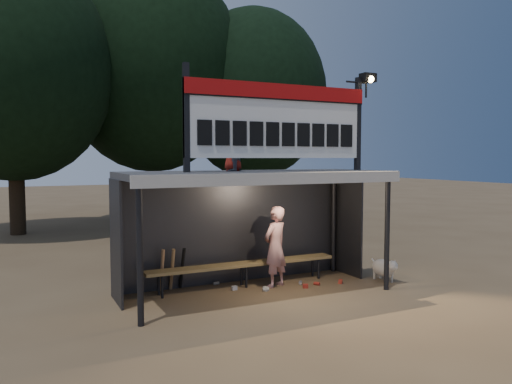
% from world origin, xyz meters
% --- Properties ---
extents(ground, '(80.00, 80.00, 0.00)m').
position_xyz_m(ground, '(0.00, 0.00, 0.00)').
color(ground, brown).
rests_on(ground, ground).
extents(player, '(0.69, 0.59, 1.61)m').
position_xyz_m(player, '(0.56, 0.25, 0.81)').
color(player, silver).
rests_on(player, ground).
extents(child_a, '(0.59, 0.59, 0.96)m').
position_xyz_m(child_a, '(-0.34, 0.35, 2.80)').
color(child_a, slate).
rests_on(child_a, dugout_shelter).
extents(child_b, '(0.48, 0.36, 0.88)m').
position_xyz_m(child_b, '(-0.28, 0.44, 2.76)').
color(child_b, '#A32319').
rests_on(child_b, dugout_shelter).
extents(dugout_shelter, '(5.10, 2.08, 2.32)m').
position_xyz_m(dugout_shelter, '(0.00, 0.24, 1.85)').
color(dugout_shelter, '#3A3A3C').
rests_on(dugout_shelter, ground).
extents(scoreboard_assembly, '(4.10, 0.27, 1.99)m').
position_xyz_m(scoreboard_assembly, '(0.56, -0.01, 3.32)').
color(scoreboard_assembly, black).
rests_on(scoreboard_assembly, dugout_shelter).
extents(bench, '(4.00, 0.35, 0.48)m').
position_xyz_m(bench, '(0.00, 0.55, 0.43)').
color(bench, olive).
rests_on(bench, ground).
extents(tree_left, '(6.46, 6.46, 9.27)m').
position_xyz_m(tree_left, '(-4.00, 10.00, 5.51)').
color(tree_left, black).
rests_on(tree_left, ground).
extents(tree_mid, '(7.22, 7.22, 10.36)m').
position_xyz_m(tree_mid, '(1.00, 11.50, 6.17)').
color(tree_mid, black).
rests_on(tree_mid, ground).
extents(tree_right, '(6.08, 6.08, 8.72)m').
position_xyz_m(tree_right, '(5.00, 10.50, 5.19)').
color(tree_right, black).
rests_on(tree_right, ground).
extents(dog, '(0.36, 0.81, 0.49)m').
position_xyz_m(dog, '(2.82, -0.35, 0.28)').
color(dog, silver).
rests_on(dog, ground).
extents(bats, '(0.47, 0.33, 0.84)m').
position_xyz_m(bats, '(-1.40, 0.82, 0.43)').
color(bats, '#9D6E49').
rests_on(bats, ground).
extents(litter, '(2.46, 1.10, 0.08)m').
position_xyz_m(litter, '(0.64, 0.15, 0.04)').
color(litter, '#A1271B').
rests_on(litter, ground).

